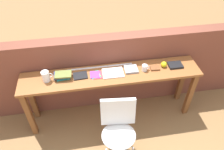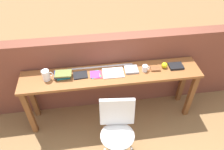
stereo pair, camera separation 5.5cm
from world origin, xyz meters
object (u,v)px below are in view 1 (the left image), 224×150
Objects in this scene: pamphlet_pile_colourful at (96,75)px; sports_ball_small at (164,64)px; book_stack_leftmost at (63,75)px; leather_journal_brown at (155,68)px; magazine_cycling at (80,76)px; book_open_centre at (113,73)px; chair_white_moulded at (118,127)px; mug at (145,68)px; book_repair_rightmost at (175,65)px; pitcher_white at (46,76)px.

sports_ball_small is at bearing 1.20° from pamphlet_pile_colourful.
book_stack_leftmost is 1.86× the size of leather_journal_brown.
book_open_centre is (0.45, -0.01, -0.00)m from magazine_cycling.
magazine_cycling is 0.21m from pamphlet_pile_colourful.
magazine_cycling is at bearing 121.97° from chair_white_moulded.
book_stack_leftmost reaches higher than chair_white_moulded.
mug is 0.85× the size of leather_journal_brown.
chair_white_moulded is 0.89m from mug.
pamphlet_pile_colourful is 0.62× the size of book_open_centre.
mug is at bearing -172.03° from leather_journal_brown.
chair_white_moulded is 1.21m from book_repair_rightmost.
leather_journal_brown is at bearing -176.96° from book_repair_rightmost.
leather_journal_brown reaches higher than chair_white_moulded.
book_stack_leftmost is 2.91× the size of sports_ball_small.
mug is at bearing -4.71° from magazine_cycling.
leather_journal_brown is 1.57× the size of sports_ball_small.
book_repair_rightmost is at bearing 0.53° from pamphlet_pile_colourful.
book_open_centre is at bearing 0.03° from pitcher_white.
book_open_centre is at bearing -178.44° from book_repair_rightmost.
pitcher_white is at bearing -178.81° from book_repair_rightmost.
pamphlet_pile_colourful is at bearing 107.21° from chair_white_moulded.
sports_ball_small reaches higher than leather_journal_brown.
chair_white_moulded is at bearing -127.38° from mug.
book_open_centre is 1.45× the size of book_repair_rightmost.
pitcher_white reaches higher than book_repair_rightmost.
pamphlet_pile_colourful is at bearing -178.70° from book_repair_rightmost.
book_repair_rightmost is at bearing 0.41° from pitcher_white.
pitcher_white is at bearing -175.38° from leather_journal_brown.
book_open_centre is (0.89, 0.00, -0.07)m from pitcher_white.
book_stack_leftmost is at bearing 178.31° from mug.
book_stack_leftmost is 0.84× the size of book_open_centre.
leather_journal_brown is at bearing 3.38° from mug.
magazine_cycling is at bearing -179.31° from book_repair_rightmost.
sports_ball_small is 0.42× the size of book_repair_rightmost.
pitcher_white is at bearing -179.20° from sports_ball_small.
mug is at bearing 52.62° from chair_white_moulded.
sports_ball_small reaches higher than pamphlet_pile_colourful.
book_repair_rightmost is (0.31, 0.01, 0.00)m from leather_journal_brown.
book_stack_leftmost is 2.20× the size of mug.
book_repair_rightmost reaches higher than pamphlet_pile_colourful.
leather_journal_brown is at bearing -1.08° from book_stack_leftmost.
mug reaches higher than pamphlet_pile_colourful.
mug reaches higher than book_open_centre.
leather_journal_brown is at bearing 45.25° from chair_white_moulded.
pitcher_white is 0.96× the size of magazine_cycling.
leather_journal_brown is 0.14m from sports_ball_small.
chair_white_moulded is at bearing -72.79° from pamphlet_pile_colourful.
pitcher_white reaches higher than pamphlet_pile_colourful.
pamphlet_pile_colourful is 1.37× the size of leather_journal_brown.
chair_white_moulded is at bearing -130.16° from leather_journal_brown.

